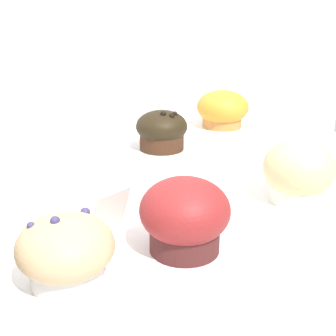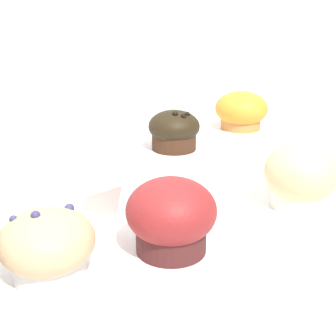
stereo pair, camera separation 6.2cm
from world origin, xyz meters
TOP-DOWN VIEW (x-y plane):
  - muffin_front_center at (-0.08, -0.19)m, footprint 0.10×0.10m
  - muffin_back_right at (0.13, -0.19)m, footprint 0.10×0.10m
  - muffin_front_left at (0.15, 0.12)m, footprint 0.10×0.10m
  - muffin_front_right at (0.35, 0.15)m, footprint 0.11×0.11m
  - muffin_back_center at (-0.22, -0.15)m, footprint 0.10×0.10m
  - price_card at (-0.13, -0.09)m, footprint 0.05×0.05m

SIDE VIEW (x-z plane):
  - price_card at x=-0.13m, z-range 0.90..0.96m
  - muffin_back_center at x=-0.22m, z-range 0.90..0.97m
  - muffin_front_left at x=0.15m, z-range 0.90..0.98m
  - muffin_front_right at x=0.35m, z-range 0.90..0.98m
  - muffin_back_right at x=0.13m, z-range 0.90..0.99m
  - muffin_front_center at x=-0.08m, z-range 0.90..0.99m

